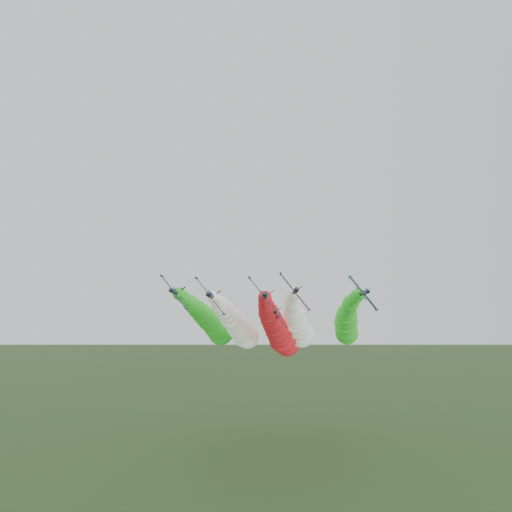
% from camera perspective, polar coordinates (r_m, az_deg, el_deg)
% --- Properties ---
extents(jet_lead, '(12.38, 64.97, 16.68)m').
position_cam_1_polar(jet_lead, '(133.42, 2.36, -8.22)').
color(jet_lead, black).
rests_on(jet_lead, ground).
extents(jet_inner_left, '(11.89, 64.48, 16.19)m').
position_cam_1_polar(jet_inner_left, '(138.67, -2.12, -8.00)').
color(jet_inner_left, black).
rests_on(jet_inner_left, ground).
extents(jet_inner_right, '(12.26, 64.85, 16.56)m').
position_cam_1_polar(jet_inner_right, '(138.49, 4.77, -7.68)').
color(jet_inner_right, black).
rests_on(jet_inner_right, ground).
extents(jet_outer_left, '(12.52, 65.11, 16.82)m').
position_cam_1_polar(jet_outer_left, '(149.28, -5.26, -7.51)').
color(jet_outer_left, black).
rests_on(jet_outer_left, ground).
extents(jet_outer_right, '(11.92, 64.51, 16.22)m').
position_cam_1_polar(jet_outer_right, '(148.25, 10.35, -7.45)').
color(jet_outer_right, black).
rests_on(jet_outer_right, ground).
extents(jet_trail, '(12.51, 65.10, 16.80)m').
position_cam_1_polar(jet_trail, '(157.65, 3.05, -9.04)').
color(jet_trail, black).
rests_on(jet_trail, ground).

